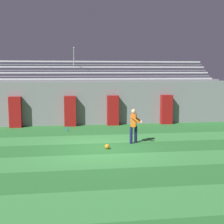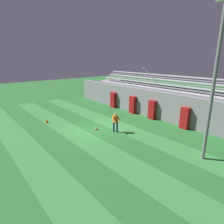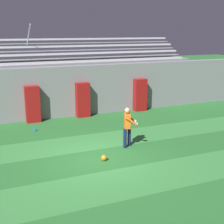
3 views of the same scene
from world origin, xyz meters
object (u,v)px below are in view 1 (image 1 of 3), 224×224
at_px(goalkeeper, 134,124).
at_px(water_bottle, 67,129).
at_px(padding_pillar_far_right, 166,109).
at_px(padding_pillar_far_left, 15,112).
at_px(padding_pillar_gate_left, 70,111).
at_px(soccer_ball, 107,147).
at_px(padding_pillar_gate_right, 113,110).

height_order(goalkeeper, water_bottle, goalkeeper).
xyz_separation_m(padding_pillar_far_right, goalkeeper, (-3.26, -5.17, -0.00)).
bearing_deg(padding_pillar_far_left, water_bottle, -27.32).
distance_m(padding_pillar_gate_left, goalkeeper, 5.99).
xyz_separation_m(goalkeeper, water_bottle, (-3.25, 3.55, -0.83)).
distance_m(padding_pillar_far_left, soccer_ball, 7.94).
height_order(padding_pillar_gate_right, goalkeeper, padding_pillar_gate_right).
height_order(padding_pillar_gate_left, padding_pillar_gate_right, same).
xyz_separation_m(padding_pillar_gate_right, water_bottle, (-2.95, -1.62, -0.84)).
xyz_separation_m(padding_pillar_gate_right, padding_pillar_far_left, (-6.08, 0.00, 0.00)).
bearing_deg(soccer_ball, padding_pillar_far_right, 52.66).
bearing_deg(padding_pillar_gate_left, soccer_ball, -75.24).
distance_m(padding_pillar_far_right, soccer_ball, 7.76).
bearing_deg(padding_pillar_far_right, padding_pillar_gate_right, 180.00).
xyz_separation_m(padding_pillar_far_left, goalkeeper, (6.39, -5.17, -0.00)).
xyz_separation_m(goalkeeper, soccer_ball, (-1.42, -0.97, -0.84)).
height_order(soccer_ball, water_bottle, water_bottle).
bearing_deg(water_bottle, padding_pillar_far_right, 13.99).
bearing_deg(padding_pillar_far_left, soccer_ball, -50.98).
xyz_separation_m(padding_pillar_gate_left, water_bottle, (-0.21, -1.62, -0.84)).
bearing_deg(padding_pillar_far_left, padding_pillar_far_right, 0.00).
xyz_separation_m(padding_pillar_far_left, padding_pillar_far_right, (9.65, 0.00, 0.00)).
relative_size(padding_pillar_far_right, soccer_ball, 8.69).
height_order(padding_pillar_gate_right, padding_pillar_far_right, same).
relative_size(padding_pillar_gate_left, padding_pillar_far_left, 1.00).
relative_size(padding_pillar_far_left, water_bottle, 7.96).
bearing_deg(padding_pillar_far_left, padding_pillar_gate_right, 0.00).
bearing_deg(water_bottle, goalkeeper, -47.50).
bearing_deg(padding_pillar_gate_right, padding_pillar_far_left, 180.00).
bearing_deg(padding_pillar_gate_left, goalkeeper, -59.58).
relative_size(goalkeeper, soccer_ball, 7.59).
relative_size(padding_pillar_far_right, water_bottle, 7.96).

